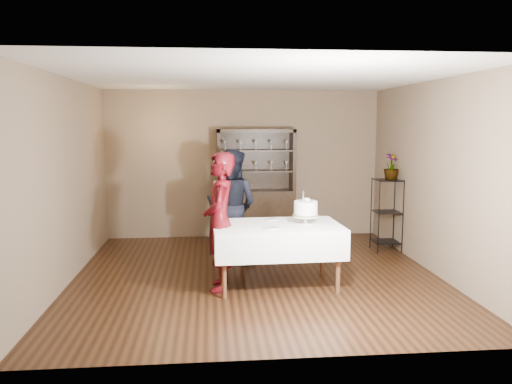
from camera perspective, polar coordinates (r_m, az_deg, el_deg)
The scene contains 14 objects.
floor at distance 7.03m, azimuth 0.05°, elevation -9.51°, with size 5.00×5.00×0.00m, color black.
ceiling at distance 6.74m, azimuth 0.05°, elevation 12.97°, with size 5.00×5.00×0.00m, color silver.
back_wall at distance 9.24m, azimuth -1.41°, elevation 3.18°, with size 5.00×0.02×2.70m, color brown.
wall_left at distance 6.98m, azimuth -20.84°, elevation 1.18°, with size 0.02×5.00×2.70m, color brown.
wall_right at distance 7.42m, azimuth 19.66°, elevation 1.60°, with size 0.02×5.00×2.70m, color brown.
china_hutch at distance 9.09m, azimuth -0.03°, elevation -1.25°, with size 1.40×0.48×2.00m.
plant_etagere at distance 8.53m, azimuth 14.71°, elevation -2.19°, with size 0.42×0.42×1.20m.
cake_table at distance 6.44m, azimuth 2.39°, elevation -5.38°, with size 1.66×1.06×0.82m.
woman at distance 6.29m, azimuth -4.17°, elevation -3.39°, with size 0.64×0.42×1.75m, color #34040E.
man at distance 7.57m, azimuth -2.88°, elevation -1.60°, with size 0.84×0.65×1.72m, color black.
cake at distance 6.43m, azimuth 5.69°, elevation -2.01°, with size 0.34×0.34×0.46m.
plate_near at distance 6.15m, azimuth 1.75°, elevation -4.11°, with size 0.20×0.20×0.01m, color silver.
plate_far at distance 6.70m, azimuth 1.81°, elevation -3.12°, with size 0.18×0.18×0.01m, color silver.
potted_plant at distance 8.41m, azimuth 15.20°, elevation 2.81°, with size 0.24×0.24×0.43m, color #4C7035.
Camera 1 is at (-0.63, -6.69, 2.09)m, focal length 35.00 mm.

